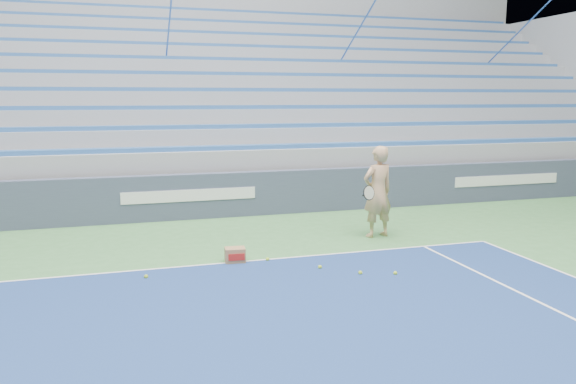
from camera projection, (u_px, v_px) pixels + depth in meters
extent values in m
cube|color=white|center=(217.00, 264.00, 9.92)|extent=(10.97, 0.05, 0.00)
cube|color=#3B435A|center=(189.00, 196.00, 13.61)|extent=(30.00, 0.30, 1.10)
cube|color=white|center=(190.00, 195.00, 13.45)|extent=(3.20, 0.02, 0.28)
cube|color=white|center=(507.00, 180.00, 16.00)|extent=(3.40, 0.02, 0.28)
cube|color=#93959B|center=(172.00, 173.00, 17.91)|extent=(30.00, 8.50, 1.10)
cube|color=#93959B|center=(171.00, 148.00, 17.78)|extent=(30.00, 8.50, 0.50)
cube|color=#2C5BA1|center=(185.00, 149.00, 14.07)|extent=(29.60, 0.42, 0.11)
cube|color=#93959B|center=(169.00, 131.00, 18.10)|extent=(30.00, 7.65, 0.50)
cube|color=#2C5BA1|center=(180.00, 127.00, 14.79)|extent=(29.60, 0.42, 0.11)
cube|color=#93959B|center=(168.00, 115.00, 18.42)|extent=(30.00, 6.80, 0.50)
cube|color=#2C5BA1|center=(177.00, 107.00, 15.51)|extent=(29.60, 0.42, 0.11)
cube|color=#93959B|center=(166.00, 100.00, 18.74)|extent=(30.00, 5.95, 0.50)
cube|color=#2C5BA1|center=(173.00, 89.00, 16.23)|extent=(29.60, 0.42, 0.11)
cube|color=#93959B|center=(165.00, 85.00, 19.06)|extent=(30.00, 5.10, 0.50)
cube|color=#2C5BA1|center=(170.00, 73.00, 16.95)|extent=(29.60, 0.42, 0.11)
cube|color=#93959B|center=(163.00, 71.00, 19.37)|extent=(30.00, 4.25, 0.50)
cube|color=#2C5BA1|center=(167.00, 58.00, 17.67)|extent=(29.60, 0.42, 0.11)
cube|color=#93959B|center=(162.00, 57.00, 19.69)|extent=(30.00, 3.40, 0.50)
cube|color=#2C5BA1|center=(164.00, 44.00, 18.39)|extent=(29.60, 0.42, 0.11)
cube|color=#93959B|center=(160.00, 43.00, 20.01)|extent=(30.00, 2.55, 0.50)
cube|color=#2C5BA1|center=(162.00, 31.00, 19.11)|extent=(29.60, 0.42, 0.11)
cube|color=#93959B|center=(159.00, 30.00, 20.33)|extent=(30.00, 1.70, 0.50)
cube|color=#2C5BA1|center=(160.00, 20.00, 19.83)|extent=(29.60, 0.42, 0.11)
cube|color=#93959B|center=(158.00, 17.00, 20.65)|extent=(30.00, 0.85, 0.50)
cube|color=#2C5BA1|center=(157.00, 8.00, 20.55)|extent=(29.60, 0.42, 0.11)
cube|color=#93959B|center=(566.00, 94.00, 21.79)|extent=(0.30, 8.80, 6.10)
cube|color=#93959B|center=(159.00, 79.00, 21.70)|extent=(31.00, 0.40, 7.30)
cylinder|color=#3465B8|center=(168.00, 42.00, 17.24)|extent=(0.05, 8.53, 5.04)
cylinder|color=#3465B8|center=(348.00, 47.00, 18.94)|extent=(0.05, 8.53, 5.04)
cylinder|color=#3465B8|center=(499.00, 52.00, 20.64)|extent=(0.05, 8.53, 5.04)
imported|color=tan|center=(378.00, 192.00, 11.77)|extent=(0.78, 0.58, 1.93)
cylinder|color=black|center=(367.00, 195.00, 11.44)|extent=(0.12, 0.27, 0.08)
cylinder|color=beige|center=(369.00, 193.00, 11.13)|extent=(0.29, 0.16, 0.28)
torus|color=black|center=(369.00, 193.00, 11.13)|extent=(0.31, 0.18, 0.30)
cube|color=#926D47|center=(235.00, 255.00, 10.02)|extent=(0.38, 0.30, 0.27)
cube|color=#B21E19|center=(237.00, 257.00, 9.89)|extent=(0.29, 0.04, 0.12)
sphere|color=#B8DB2C|center=(268.00, 259.00, 10.12)|extent=(0.07, 0.07, 0.07)
sphere|color=#B8DB2C|center=(395.00, 273.00, 9.32)|extent=(0.07, 0.07, 0.07)
sphere|color=#B8DB2C|center=(320.00, 267.00, 9.66)|extent=(0.07, 0.07, 0.07)
sphere|color=#B8DB2C|center=(360.00, 273.00, 9.34)|extent=(0.07, 0.07, 0.07)
sphere|color=#B8DB2C|center=(146.00, 277.00, 9.14)|extent=(0.07, 0.07, 0.07)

